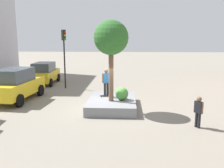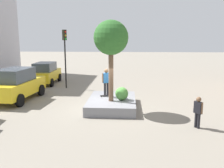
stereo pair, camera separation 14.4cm
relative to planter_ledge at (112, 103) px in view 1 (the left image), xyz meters
name	(u,v)px [view 1 (the left image)]	position (x,y,z in m)	size (l,w,h in m)	color
ground_plane	(106,109)	(-0.33, 0.31, -0.28)	(120.00, 120.00, 0.00)	gray
planter_ledge	(112,103)	(0.00, 0.00, 0.00)	(4.14, 2.83, 0.56)	gray
plaza_tree	(111,39)	(-0.56, 0.02, 3.87)	(1.96, 1.96, 4.63)	brown
boxwood_shrub	(122,94)	(-0.29, -0.60, 0.67)	(0.77, 0.77, 0.77)	#4C8C3D
skateboard	(106,95)	(0.54, 0.39, 0.34)	(0.46, 0.82, 0.07)	black
skateboarder	(106,80)	(0.54, 0.39, 1.33)	(0.40, 0.50, 1.68)	black
sedan_parked	(16,84)	(1.30, 6.56, 0.83)	(4.87, 2.52, 2.20)	gold
taxi_cab	(45,73)	(7.37, 6.66, 0.73)	(4.32, 2.11, 1.98)	gold
traffic_light_corner	(64,49)	(5.58, 4.28, 3.01)	(0.37, 0.37, 4.86)	black
bystander_watching	(198,110)	(-3.13, -4.25, 0.59)	(0.44, 0.36, 1.51)	black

